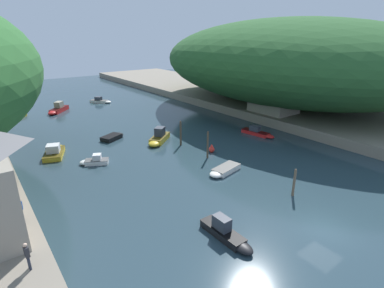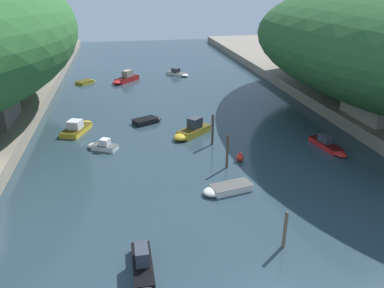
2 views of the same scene
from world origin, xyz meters
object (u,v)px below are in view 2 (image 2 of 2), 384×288
Objects in this scene: boat_mid_channel at (102,146)px; boat_yellow_tender at (86,82)px; boat_near_quay at (78,127)px; boat_cabin_cruiser at (148,120)px; boat_moored_right at (125,79)px; channel_buoy_near at (240,157)px; boat_red_skiff at (329,146)px; boat_white_cruiser at (178,73)px; boat_far_right_bank at (143,269)px; boat_far_upstream at (191,131)px; right_bank_cottage at (382,94)px; boat_open_rowboat at (226,189)px.

boat_mid_channel is 27.49m from boat_yellow_tender.
boat_cabin_cruiser is (7.92, 1.29, -0.15)m from boat_near_quay.
boat_moored_right is 33.39m from channel_buoy_near.
boat_red_skiff is (22.12, -4.18, 0.03)m from boat_mid_channel.
boat_cabin_cruiser is at bearing -8.47° from boat_mid_channel.
boat_red_skiff reaches higher than boat_white_cruiser.
boat_red_skiff is at bearing -6.81° from boat_yellow_tender.
boat_near_quay reaches higher than boat_mid_channel.
boat_red_skiff is at bearing -144.33° from boat_far_right_bank.
boat_moored_right is at bearing -90.59° from boat_far_right_bank.
boat_white_cruiser is 0.91× the size of boat_far_upstream.
right_bank_cottage reaches higher than channel_buoy_near.
boat_red_skiff is 14.10m from boat_far_upstream.
boat_red_skiff is 36.43m from boat_moored_right.
boat_mid_channel is 14.25m from boat_open_rowboat.
boat_far_upstream is (6.45, -24.95, 0.01)m from boat_moored_right.
boat_yellow_tender is 3.27× the size of channel_buoy_near.
boat_near_quay is 1.53× the size of boat_yellow_tender.
right_bank_cottage is at bearing -134.96° from boat_far_upstream.
boat_far_upstream reaches higher than boat_open_rowboat.
boat_near_quay is 12.68m from boat_far_upstream.
right_bank_cottage reaches higher than boat_far_right_bank.
channel_buoy_near is (0.40, -35.07, 0.05)m from boat_white_cruiser.
boat_white_cruiser is at bearing -120.43° from boat_moored_right.
boat_far_upstream is at bearing -108.50° from boat_far_right_bank.
boat_far_upstream reaches higher than boat_red_skiff.
boat_near_quay is 1.00× the size of boat_moored_right.
boat_far_right_bank is 4.43× the size of channel_buoy_near.
boat_far_upstream reaches higher than boat_near_quay.
boat_open_rowboat is at bearing -107.29° from boat_mid_channel.
boat_near_quay is 22.06m from boat_moored_right.
boat_moored_right is (-9.32, -3.13, 0.18)m from boat_white_cruiser.
right_bank_cottage is 32.96m from boat_far_right_bank.
right_bank_cottage is 35.18m from boat_white_cruiser.
boat_red_skiff is at bearing 5.91° from channel_buoy_near.
boat_yellow_tender is (-15.58, -2.62, -0.14)m from boat_white_cruiser.
boat_near_quay is at bearing 145.42° from channel_buoy_near.
boat_far_upstream reaches higher than boat_far_right_bank.
boat_near_quay reaches higher than channel_buoy_near.
boat_mid_channel is 0.62× the size of boat_moored_right.
boat_far_upstream is at bearing -50.14° from boat_mid_channel.
boat_moored_right reaches higher than boat_white_cruiser.
boat_cabin_cruiser reaches higher than boat_open_rowboat.
boat_white_cruiser is at bearing 136.96° from boat_cabin_cruiser.
boat_open_rowboat is (13.23, -37.55, 0.04)m from boat_yellow_tender.
channel_buoy_near is (12.63, -5.16, 0.07)m from boat_mid_channel.
boat_near_quay is 1.13× the size of boat_far_right_bank.
channel_buoy_near is at bearing 147.93° from boat_moored_right.
channel_buoy_near is at bearing -127.27° from boat_far_right_bank.
boat_white_cruiser is at bearing 120.75° from right_bank_cottage.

